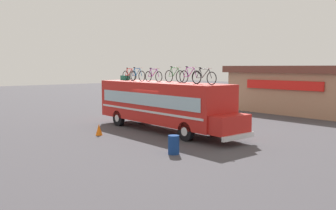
% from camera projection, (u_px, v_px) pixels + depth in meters
% --- Properties ---
extents(ground_plane, '(120.00, 120.00, 0.00)m').
position_uv_depth(ground_plane, '(161.00, 130.00, 22.29)').
color(ground_plane, '#423F44').
extents(bus, '(11.03, 2.44, 2.92)m').
position_uv_depth(bus, '(163.00, 103.00, 21.98)').
color(bus, red).
rests_on(bus, ground).
extents(luggage_bag_1, '(0.59, 0.38, 0.33)m').
position_uv_depth(luggage_bag_1, '(125.00, 78.00, 25.19)').
color(luggage_bag_1, '#1E7F66').
rests_on(luggage_bag_1, bus).
extents(rooftop_bicycle_1, '(1.62, 0.44, 0.87)m').
position_uv_depth(rooftop_bicycle_1, '(129.00, 75.00, 24.63)').
color(rooftop_bicycle_1, black).
rests_on(rooftop_bicycle_1, bus).
extents(rooftop_bicycle_2, '(1.71, 0.44, 0.90)m').
position_uv_depth(rooftop_bicycle_2, '(137.00, 75.00, 23.24)').
color(rooftop_bicycle_2, black).
rests_on(rooftop_bicycle_2, bus).
extents(rooftop_bicycle_3, '(1.69, 0.44, 0.86)m').
position_uv_depth(rooftop_bicycle_3, '(153.00, 76.00, 22.27)').
color(rooftop_bicycle_3, black).
rests_on(rooftop_bicycle_3, bus).
extents(rooftop_bicycle_4, '(1.72, 0.44, 0.95)m').
position_uv_depth(rooftop_bicycle_4, '(174.00, 76.00, 21.33)').
color(rooftop_bicycle_4, black).
rests_on(rooftop_bicycle_4, bus).
extents(rooftop_bicycle_5, '(1.73, 0.44, 0.95)m').
position_uv_depth(rooftop_bicycle_5, '(190.00, 76.00, 20.24)').
color(rooftop_bicycle_5, black).
rests_on(rooftop_bicycle_5, bus).
extents(rooftop_bicycle_6, '(1.75, 0.44, 0.89)m').
position_uv_depth(rooftop_bicycle_6, '(204.00, 77.00, 18.89)').
color(rooftop_bicycle_6, black).
rests_on(rooftop_bicycle_6, bus).
extents(roadside_building, '(12.18, 8.71, 3.92)m').
position_uv_depth(roadside_building, '(310.00, 88.00, 31.52)').
color(roadside_building, tan).
rests_on(roadside_building, ground).
extents(trash_bin, '(0.50, 0.50, 0.84)m').
position_uv_depth(trash_bin, '(174.00, 145.00, 16.15)').
color(trash_bin, navy).
rests_on(trash_bin, ground).
extents(traffic_cone, '(0.39, 0.39, 0.65)m').
position_uv_depth(traffic_cone, '(99.00, 130.00, 20.64)').
color(traffic_cone, orange).
rests_on(traffic_cone, ground).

